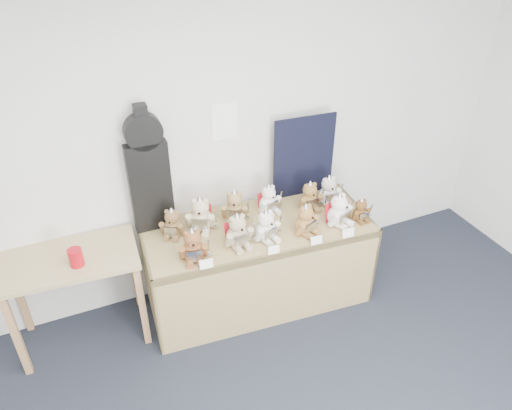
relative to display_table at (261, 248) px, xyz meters
name	(u,v)px	position (x,y,z in m)	size (l,w,h in m)	color
room_shell	(225,121)	(-0.09, 0.48, 0.91)	(6.00, 6.00, 6.00)	white
display_table	(261,248)	(0.00, 0.00, 0.00)	(1.87, 0.90, 0.75)	#9A844E
side_table	(72,271)	(-1.41, 0.21, 0.08)	(0.99, 0.60, 0.80)	tan
guitar_case	(148,171)	(-0.73, 0.39, 0.66)	(0.31, 0.10, 1.02)	black
navy_board	(304,157)	(0.56, 0.37, 0.52)	(0.54, 0.02, 0.72)	black
red_cup	(76,257)	(-1.36, 0.10, 0.27)	(0.10, 0.10, 0.13)	#B30B17
teddy_front_far_left	(193,247)	(-0.58, -0.12, 0.28)	(0.24, 0.21, 0.29)	brown
teddy_front_left	(238,232)	(-0.22, -0.09, 0.28)	(0.25, 0.22, 0.31)	tan
teddy_front_centre	(266,227)	(0.00, -0.10, 0.28)	(0.24, 0.21, 0.29)	silver
teddy_front_right	(306,221)	(0.31, -0.15, 0.27)	(0.23, 0.22, 0.28)	#9E6E3B
teddy_front_far_right	(339,211)	(0.61, -0.15, 0.28)	(0.25, 0.24, 0.30)	white
teddy_front_end	(361,211)	(0.80, -0.17, 0.25)	(0.18, 0.14, 0.22)	brown
teddy_back_left	(201,215)	(-0.41, 0.22, 0.29)	(0.25, 0.25, 0.32)	beige
teddy_back_centre_left	(235,207)	(-0.12, 0.23, 0.28)	(0.24, 0.24, 0.30)	#997D4C
teddy_back_centre_right	(269,200)	(0.18, 0.24, 0.27)	(0.22, 0.20, 0.27)	white
teddy_back_right	(310,197)	(0.50, 0.13, 0.27)	(0.23, 0.18, 0.28)	olive
teddy_back_end	(328,191)	(0.69, 0.15, 0.27)	(0.23, 0.19, 0.28)	silver
teddy_back_far_left	(172,224)	(-0.64, 0.23, 0.27)	(0.21, 0.21, 0.26)	olive
entry_card_a	(206,264)	(-0.53, -0.24, 0.20)	(0.10, 0.00, 0.07)	white
entry_card_b	(274,250)	(-0.02, -0.29, 0.20)	(0.09, 0.00, 0.06)	white
entry_card_c	(317,240)	(0.32, -0.31, 0.20)	(0.09, 0.00, 0.07)	white
entry_card_d	(348,233)	(0.59, -0.33, 0.20)	(0.10, 0.00, 0.07)	white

